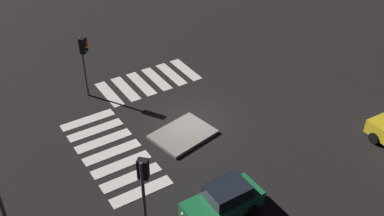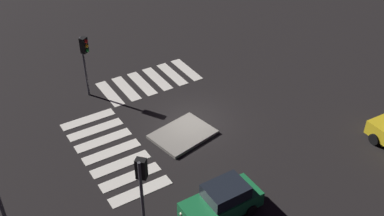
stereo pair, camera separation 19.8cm
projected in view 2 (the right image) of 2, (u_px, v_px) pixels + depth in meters
The scene contains 7 objects.
ground_plane at pixel (192, 122), 26.56m from camera, with size 80.00×80.00×0.00m, color black.
traffic_island at pixel (183, 134), 25.46m from camera, with size 3.69×3.04×0.18m.
car_green at pixel (222, 201), 20.37m from camera, with size 3.74×1.77×1.62m.
traffic_light_east at pixel (85, 52), 27.15m from camera, with size 0.54×0.53×4.04m.
traffic_light_north at pixel (142, 178), 18.38m from camera, with size 0.54×0.54×4.00m.
crosswalk_near at pixel (150, 81), 30.28m from camera, with size 6.45×3.20×0.02m.
crosswalk_side at pixel (112, 152), 24.36m from camera, with size 3.20×7.60×0.02m.
Camera 2 is at (11.25, 18.07, 15.91)m, focal length 42.48 mm.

